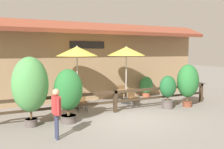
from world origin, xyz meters
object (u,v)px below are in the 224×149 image
object	(u,v)px
chair_near_wallside	(74,96)
pedestrian	(56,107)
dining_table_middle	(126,93)
chair_middle_streetside	(133,96)
patio_umbrella_middle	(126,51)
potted_plant_entrance_palm	(188,82)
chair_near_streetside	(82,101)
chair_middle_wallside	(121,92)
potted_plant_small_flowering	(68,92)
potted_plant_broad_leaf	(30,85)
patio_umbrella_near	(77,51)
potted_plant_corner_fern	(146,86)
potted_plant_tall_tropical	(168,90)
dining_table_near	(78,96)

from	to	relation	value
chair_near_wallside	pedestrian	world-z (taller)	pedestrian
dining_table_middle	chair_middle_streetside	bearing A→B (deg)	-91.20
patio_umbrella_middle	potted_plant_entrance_palm	xyz separation A→B (m)	(2.28, -1.97, -1.45)
chair_near_streetside	pedestrian	distance (m)	3.56
chair_near_streetside	chair_middle_wallside	world-z (taller)	same
potted_plant_small_flowering	potted_plant_broad_leaf	bearing A→B (deg)	173.83
patio_umbrella_middle	dining_table_middle	world-z (taller)	patio_umbrella_middle
patio_umbrella_near	potted_plant_entrance_palm	world-z (taller)	patio_umbrella_near
dining_table_middle	pedestrian	distance (m)	5.75
potted_plant_broad_leaf	potted_plant_corner_fern	xyz separation A→B (m)	(6.98, 2.95, -0.85)
chair_near_streetside	chair_near_wallside	world-z (taller)	same
potted_plant_tall_tropical	potted_plant_entrance_palm	distance (m)	1.16
chair_near_streetside	potted_plant_broad_leaf	xyz separation A→B (m)	(-2.37, -1.29, 1.00)
chair_middle_streetside	potted_plant_small_flowering	world-z (taller)	potted_plant_small_flowering
potted_plant_tall_tropical	potted_plant_corner_fern	xyz separation A→B (m)	(0.83, 2.94, -0.26)
dining_table_near	chair_middle_wallside	distance (m)	2.67
potted_plant_corner_fern	pedestrian	size ratio (longest dim) A/B	0.76
patio_umbrella_near	patio_umbrella_middle	size ratio (longest dim) A/B	1.00
patio_umbrella_middle	potted_plant_entrance_palm	world-z (taller)	patio_umbrella_middle
potted_plant_entrance_palm	potted_plant_corner_fern	xyz separation A→B (m)	(-0.28, 3.07, -0.58)
dining_table_middle	chair_middle_streetside	distance (m)	0.67
dining_table_near	potted_plant_broad_leaf	bearing A→B (deg)	-140.71
pedestrian	potted_plant_broad_leaf	bearing A→B (deg)	-164.27
chair_near_streetside	pedestrian	world-z (taller)	pedestrian
potted_plant_corner_fern	dining_table_near	bearing A→B (deg)	-167.92
patio_umbrella_middle	chair_near_streetside	bearing A→B (deg)	-167.61
patio_umbrella_near	dining_table_near	distance (m)	2.10
chair_near_streetside	chair_near_wallside	xyz separation A→B (m)	(0.10, 1.38, 0.00)
dining_table_near	potted_plant_tall_tropical	bearing A→B (deg)	-27.84
chair_near_wallside	dining_table_middle	world-z (taller)	chair_near_wallside
chair_middle_streetside	potted_plant_corner_fern	xyz separation A→B (m)	(2.02, 1.76, 0.15)
dining_table_middle	potted_plant_tall_tropical	bearing A→B (deg)	-57.71
potted_plant_small_flowering	potted_plant_entrance_palm	bearing A→B (deg)	0.30
chair_middle_streetside	chair_middle_wallside	size ratio (longest dim) A/B	1.00
patio_umbrella_middle	potted_plant_small_flowering	xyz separation A→B (m)	(-3.65, -2.00, -1.48)
patio_umbrella_middle	chair_middle_streetside	xyz separation A→B (m)	(-0.01, -0.66, -2.18)
chair_near_wallside	chair_middle_streetside	world-z (taller)	same
potted_plant_tall_tropical	pedestrian	world-z (taller)	pedestrian
patio_umbrella_near	potted_plant_small_flowering	xyz separation A→B (m)	(-1.09, -2.12, -1.48)
dining_table_middle	potted_plant_tall_tropical	world-z (taller)	potted_plant_tall_tropical
pedestrian	dining_table_near	bearing A→B (deg)	152.09
patio_umbrella_near	chair_middle_streetside	xyz separation A→B (m)	(2.55, -0.78, -2.18)
potted_plant_entrance_palm	pedestrian	world-z (taller)	potted_plant_entrance_palm
potted_plant_tall_tropical	potted_plant_broad_leaf	world-z (taller)	potted_plant_broad_leaf
dining_table_middle	chair_middle_streetside	world-z (taller)	chair_middle_streetside
chair_near_wallside	potted_plant_entrance_palm	world-z (taller)	potted_plant_entrance_palm
chair_near_streetside	potted_plant_corner_fern	xyz separation A→B (m)	(4.61, 1.67, 0.15)
chair_middle_streetside	potted_plant_broad_leaf	world-z (taller)	potted_plant_broad_leaf
chair_middle_wallside	potted_plant_broad_leaf	xyz separation A→B (m)	(-5.03, -2.52, 1.00)
potted_plant_broad_leaf	potted_plant_corner_fern	size ratio (longest dim) A/B	2.09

